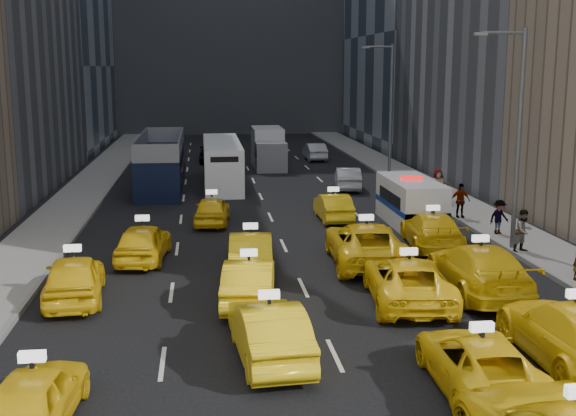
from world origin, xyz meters
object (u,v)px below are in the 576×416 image
nypd_van (411,203)px  city_bus (222,163)px  double_decker (161,162)px  box_truck (268,148)px

nypd_van → city_bus: bearing=118.4°
double_decker → city_bus: 3.91m
nypd_van → city_bus: (-8.68, 13.11, 0.33)m
double_decker → city_bus: bearing=13.5°
nypd_van → city_bus: 15.73m
city_bus → nypd_van: bearing=-58.5°
nypd_van → double_decker: (-12.48, 12.19, 0.57)m
nypd_van → double_decker: bearing=130.5°
double_decker → box_truck: (7.51, 8.68, -0.19)m
double_decker → box_truck: bearing=49.1°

